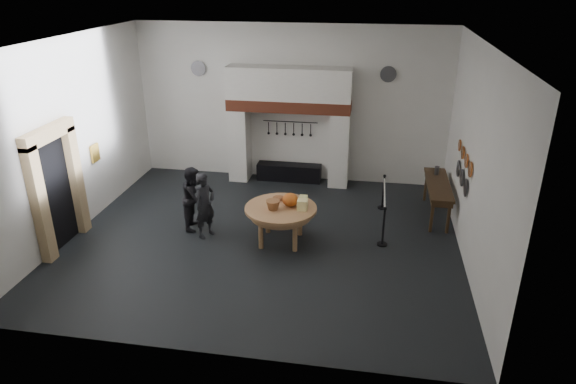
% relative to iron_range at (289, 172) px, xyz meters
% --- Properties ---
extents(floor, '(9.00, 8.00, 0.02)m').
position_rel_iron_range_xyz_m(floor, '(0.00, -3.72, -0.25)').
color(floor, black).
rests_on(floor, ground).
extents(ceiling, '(9.00, 8.00, 0.02)m').
position_rel_iron_range_xyz_m(ceiling, '(0.00, -3.72, 4.25)').
color(ceiling, silver).
rests_on(ceiling, wall_back).
extents(wall_back, '(9.00, 0.02, 4.50)m').
position_rel_iron_range_xyz_m(wall_back, '(0.00, 0.28, 2.00)').
color(wall_back, silver).
rests_on(wall_back, floor).
extents(wall_front, '(9.00, 0.02, 4.50)m').
position_rel_iron_range_xyz_m(wall_front, '(0.00, -7.72, 2.00)').
color(wall_front, silver).
rests_on(wall_front, floor).
extents(wall_left, '(0.02, 8.00, 4.50)m').
position_rel_iron_range_xyz_m(wall_left, '(-4.50, -3.72, 2.00)').
color(wall_left, silver).
rests_on(wall_left, floor).
extents(wall_right, '(0.02, 8.00, 4.50)m').
position_rel_iron_range_xyz_m(wall_right, '(4.50, -3.72, 2.00)').
color(wall_right, silver).
rests_on(wall_right, floor).
extents(chimney_pier_left, '(0.55, 0.70, 2.15)m').
position_rel_iron_range_xyz_m(chimney_pier_left, '(-1.48, -0.07, 0.82)').
color(chimney_pier_left, silver).
rests_on(chimney_pier_left, floor).
extents(chimney_pier_right, '(0.55, 0.70, 2.15)m').
position_rel_iron_range_xyz_m(chimney_pier_right, '(1.48, -0.07, 0.82)').
color(chimney_pier_right, silver).
rests_on(chimney_pier_right, floor).
extents(hearth_brick_band, '(3.50, 0.72, 0.32)m').
position_rel_iron_range_xyz_m(hearth_brick_band, '(0.00, -0.07, 2.06)').
color(hearth_brick_band, '#9E442B').
rests_on(hearth_brick_band, chimney_pier_left).
extents(chimney_hood, '(3.50, 0.70, 0.90)m').
position_rel_iron_range_xyz_m(chimney_hood, '(0.00, -0.07, 2.67)').
color(chimney_hood, silver).
rests_on(chimney_hood, hearth_brick_band).
extents(iron_range, '(1.90, 0.45, 0.50)m').
position_rel_iron_range_xyz_m(iron_range, '(0.00, 0.00, 0.00)').
color(iron_range, black).
rests_on(iron_range, floor).
extents(utensil_rail, '(1.60, 0.02, 0.02)m').
position_rel_iron_range_xyz_m(utensil_rail, '(0.00, 0.20, 1.50)').
color(utensil_rail, black).
rests_on(utensil_rail, wall_back).
extents(door_recess, '(0.04, 1.10, 2.50)m').
position_rel_iron_range_xyz_m(door_recess, '(-4.47, -4.72, 1.00)').
color(door_recess, black).
rests_on(door_recess, floor).
extents(door_jamb_near, '(0.22, 0.30, 2.60)m').
position_rel_iron_range_xyz_m(door_jamb_near, '(-4.38, -5.42, 1.05)').
color(door_jamb_near, tan).
rests_on(door_jamb_near, floor).
extents(door_jamb_far, '(0.22, 0.30, 2.60)m').
position_rel_iron_range_xyz_m(door_jamb_far, '(-4.38, -4.02, 1.05)').
color(door_jamb_far, tan).
rests_on(door_jamb_far, floor).
extents(door_lintel, '(0.22, 1.70, 0.30)m').
position_rel_iron_range_xyz_m(door_lintel, '(-4.38, -4.72, 2.40)').
color(door_lintel, tan).
rests_on(door_lintel, door_jamb_near).
extents(wall_plaque, '(0.05, 0.34, 0.44)m').
position_rel_iron_range_xyz_m(wall_plaque, '(-4.45, -2.92, 1.35)').
color(wall_plaque, gold).
rests_on(wall_plaque, wall_left).
extents(work_table, '(1.81, 1.81, 0.07)m').
position_rel_iron_range_xyz_m(work_table, '(0.44, -3.77, 0.59)').
color(work_table, tan).
rests_on(work_table, floor).
extents(pumpkin, '(0.36, 0.36, 0.31)m').
position_rel_iron_range_xyz_m(pumpkin, '(0.64, -3.67, 0.78)').
color(pumpkin, orange).
rests_on(pumpkin, work_table).
extents(cheese_block_big, '(0.22, 0.22, 0.24)m').
position_rel_iron_range_xyz_m(cheese_block_big, '(0.94, -3.82, 0.74)').
color(cheese_block_big, '#F5E693').
rests_on(cheese_block_big, work_table).
extents(cheese_block_small, '(0.18, 0.18, 0.20)m').
position_rel_iron_range_xyz_m(cheese_block_small, '(0.92, -3.52, 0.72)').
color(cheese_block_small, '#E0DF86').
rests_on(cheese_block_small, work_table).
extents(wicker_basket, '(0.35, 0.35, 0.22)m').
position_rel_iron_range_xyz_m(wicker_basket, '(0.29, -3.92, 0.73)').
color(wicker_basket, '#9B5E38').
rests_on(wicker_basket, work_table).
extents(bread_loaf, '(0.31, 0.18, 0.13)m').
position_rel_iron_range_xyz_m(bread_loaf, '(0.34, -3.42, 0.69)').
color(bread_loaf, '#9D6337').
rests_on(bread_loaf, work_table).
extents(visitor_near, '(0.61, 0.69, 1.58)m').
position_rel_iron_range_xyz_m(visitor_near, '(-1.36, -3.79, 0.54)').
color(visitor_near, black).
rests_on(visitor_near, floor).
extents(visitor_far, '(0.63, 0.79, 1.56)m').
position_rel_iron_range_xyz_m(visitor_far, '(-1.76, -3.39, 0.53)').
color(visitor_far, black).
rests_on(visitor_far, floor).
extents(side_table, '(0.55, 2.20, 0.06)m').
position_rel_iron_range_xyz_m(side_table, '(4.10, -1.77, 0.62)').
color(side_table, '#3C2A15').
rests_on(side_table, floor).
extents(pewter_jug, '(0.12, 0.12, 0.22)m').
position_rel_iron_range_xyz_m(pewter_jug, '(4.10, -1.17, 0.76)').
color(pewter_jug, '#545358').
rests_on(pewter_jug, side_table).
extents(copper_pan_a, '(0.03, 0.34, 0.34)m').
position_rel_iron_range_xyz_m(copper_pan_a, '(4.46, -3.52, 1.70)').
color(copper_pan_a, '#C6662D').
rests_on(copper_pan_a, wall_right).
extents(copper_pan_b, '(0.03, 0.32, 0.32)m').
position_rel_iron_range_xyz_m(copper_pan_b, '(4.46, -2.97, 1.70)').
color(copper_pan_b, '#C6662D').
rests_on(copper_pan_b, wall_right).
extents(copper_pan_c, '(0.03, 0.30, 0.30)m').
position_rel_iron_range_xyz_m(copper_pan_c, '(4.46, -2.42, 1.70)').
color(copper_pan_c, '#C6662D').
rests_on(copper_pan_c, wall_right).
extents(copper_pan_d, '(0.03, 0.28, 0.28)m').
position_rel_iron_range_xyz_m(copper_pan_d, '(4.46, -1.87, 1.70)').
color(copper_pan_d, '#C6662D').
rests_on(copper_pan_d, wall_right).
extents(pewter_plate_left, '(0.03, 0.40, 0.40)m').
position_rel_iron_range_xyz_m(pewter_plate_left, '(4.46, -3.32, 1.20)').
color(pewter_plate_left, '#4C4C51').
rests_on(pewter_plate_left, wall_right).
extents(pewter_plate_mid, '(0.03, 0.40, 0.40)m').
position_rel_iron_range_xyz_m(pewter_plate_mid, '(4.46, -2.72, 1.20)').
color(pewter_plate_mid, '#4C4C51').
rests_on(pewter_plate_mid, wall_right).
extents(pewter_plate_right, '(0.03, 0.40, 0.40)m').
position_rel_iron_range_xyz_m(pewter_plate_right, '(4.46, -2.12, 1.20)').
color(pewter_plate_right, '#4C4C51').
rests_on(pewter_plate_right, wall_right).
extents(pewter_plate_back_left, '(0.44, 0.03, 0.44)m').
position_rel_iron_range_xyz_m(pewter_plate_back_left, '(-2.70, 0.24, 2.95)').
color(pewter_plate_back_left, '#4C4C51').
rests_on(pewter_plate_back_left, wall_back).
extents(pewter_plate_back_right, '(0.44, 0.03, 0.44)m').
position_rel_iron_range_xyz_m(pewter_plate_back_right, '(2.70, 0.24, 2.95)').
color(pewter_plate_back_right, '#4C4C51').
rests_on(pewter_plate_back_right, wall_back).
extents(barrier_post_near, '(0.05, 0.05, 0.90)m').
position_rel_iron_range_xyz_m(barrier_post_near, '(2.76, -3.56, 0.20)').
color(barrier_post_near, black).
rests_on(barrier_post_near, floor).
extents(barrier_post_far, '(0.05, 0.05, 0.90)m').
position_rel_iron_range_xyz_m(barrier_post_far, '(2.76, -1.56, 0.20)').
color(barrier_post_far, black).
rests_on(barrier_post_far, floor).
extents(barrier_rope, '(0.04, 2.00, 0.04)m').
position_rel_iron_range_xyz_m(barrier_rope, '(2.76, -2.56, 0.60)').
color(barrier_rope, silver).
rests_on(barrier_rope, barrier_post_near).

